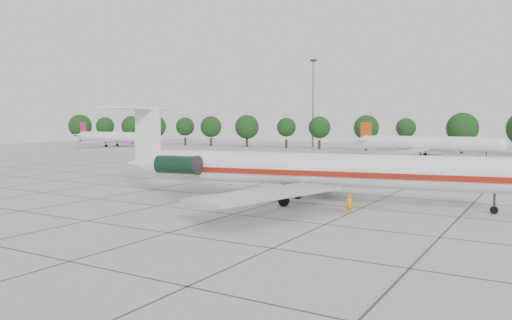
# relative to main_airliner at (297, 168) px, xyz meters

# --- Properties ---
(ground) EXTENTS (260.00, 260.00, 0.00)m
(ground) POSITION_rel_main_airliner_xyz_m (-9.88, 0.10, -3.19)
(ground) COLOR #A5A59E
(ground) RESTS_ON ground
(apron_joints) EXTENTS (170.00, 170.00, 0.02)m
(apron_joints) POSITION_rel_main_airliner_xyz_m (-9.88, 15.10, -3.18)
(apron_joints) COLOR #383838
(apron_joints) RESTS_ON ground
(main_airliner) EXTENTS (38.15, 29.75, 9.03)m
(main_airliner) POSITION_rel_main_airliner_xyz_m (0.00, 0.00, 0.00)
(main_airliner) COLOR silver
(main_airliner) RESTS_ON ground
(ground_crew) EXTENTS (0.73, 0.66, 1.68)m
(ground_crew) POSITION_rel_main_airliner_xyz_m (6.26, -3.29, -2.35)
(ground_crew) COLOR orange
(ground_crew) RESTS_ON ground
(bg_airliner_a) EXTENTS (28.24, 27.20, 7.40)m
(bg_airliner_a) POSITION_rel_main_airliner_xyz_m (-93.35, 65.65, -0.28)
(bg_airliner_a) COLOR silver
(bg_airliner_a) RESTS_ON ground
(bg_airliner_c) EXTENTS (28.24, 27.20, 7.40)m
(bg_airliner_c) POSITION_rel_main_airliner_xyz_m (-2.35, 66.79, -0.28)
(bg_airliner_c) COLOR silver
(bg_airliner_c) RESTS_ON ground
(tree_line) EXTENTS (249.86, 8.44, 10.22)m
(tree_line) POSITION_rel_main_airliner_xyz_m (-21.56, 85.10, 2.79)
(tree_line) COLOR #332114
(tree_line) RESTS_ON ground
(floodlight_mast) EXTENTS (1.60, 1.60, 25.45)m
(floodlight_mast) POSITION_rel_main_airliner_xyz_m (-39.88, 92.10, 11.09)
(floodlight_mast) COLOR slate
(floodlight_mast) RESTS_ON ground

